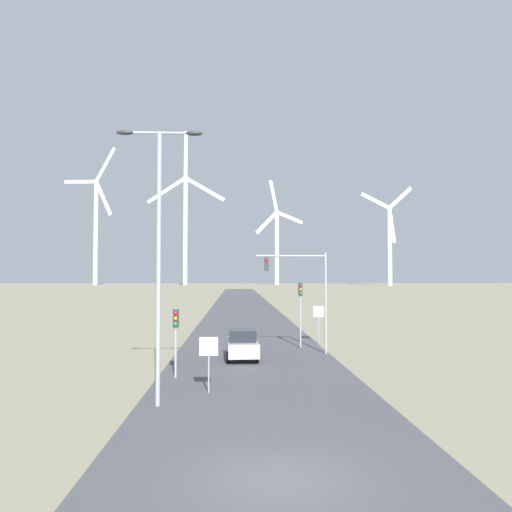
{
  "coord_description": "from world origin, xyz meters",
  "views": [
    {
      "loc": [
        -1.07,
        -12.7,
        5.12
      ],
      "look_at": [
        0.0,
        14.35,
        6.15
      ],
      "focal_mm": 35.0,
      "sensor_mm": 36.0,
      "label": 1
    }
  ],
  "objects_px": {
    "wind_turbine_right": "(390,237)",
    "wind_turbine_left": "(185,219)",
    "wind_turbine_far_left": "(96,222)",
    "traffic_light_post_near_right": "(300,301)",
    "stop_sign_near": "(209,354)",
    "streetlamp": "(159,234)",
    "stop_sign_far": "(319,317)",
    "wind_turbine_center": "(277,239)",
    "traffic_light_post_near_left": "(176,327)",
    "traffic_light_mast_overhead": "(302,282)",
    "car_approaching": "(242,344)"
  },
  "relations": [
    {
      "from": "traffic_light_post_near_right",
      "to": "wind_turbine_left",
      "type": "distance_m",
      "value": 224.49
    },
    {
      "from": "stop_sign_far",
      "to": "car_approaching",
      "type": "relative_size",
      "value": 0.66
    },
    {
      "from": "car_approaching",
      "to": "wind_turbine_far_left",
      "type": "distance_m",
      "value": 244.43
    },
    {
      "from": "traffic_light_post_near_right",
      "to": "car_approaching",
      "type": "bearing_deg",
      "value": -131.82
    },
    {
      "from": "traffic_light_post_near_left",
      "to": "traffic_light_post_near_right",
      "type": "bearing_deg",
      "value": 52.6
    },
    {
      "from": "traffic_light_post_near_left",
      "to": "car_approaching",
      "type": "height_order",
      "value": "traffic_light_post_near_left"
    },
    {
      "from": "car_approaching",
      "to": "wind_turbine_center",
      "type": "height_order",
      "value": "wind_turbine_center"
    },
    {
      "from": "traffic_light_post_near_right",
      "to": "wind_turbine_right",
      "type": "bearing_deg",
      "value": 71.08
    },
    {
      "from": "wind_turbine_far_left",
      "to": "wind_turbine_left",
      "type": "xyz_separation_m",
      "value": [
        47.01,
        -6.05,
        1.3
      ]
    },
    {
      "from": "wind_turbine_center",
      "to": "wind_turbine_right",
      "type": "relative_size",
      "value": 1.11
    },
    {
      "from": "stop_sign_near",
      "to": "wind_turbine_right",
      "type": "height_order",
      "value": "wind_turbine_right"
    },
    {
      "from": "wind_turbine_far_left",
      "to": "wind_turbine_left",
      "type": "height_order",
      "value": "wind_turbine_left"
    },
    {
      "from": "wind_turbine_right",
      "to": "wind_turbine_left",
      "type": "bearing_deg",
      "value": 172.31
    },
    {
      "from": "wind_turbine_far_left",
      "to": "traffic_light_post_near_right",
      "type": "bearing_deg",
      "value": -71.08
    },
    {
      "from": "wind_turbine_right",
      "to": "traffic_light_post_near_left",
      "type": "bearing_deg",
      "value": -109.9
    },
    {
      "from": "stop_sign_far",
      "to": "wind_turbine_left",
      "type": "distance_m",
      "value": 222.36
    },
    {
      "from": "traffic_light_mast_overhead",
      "to": "wind_turbine_right",
      "type": "relative_size",
      "value": 0.13
    },
    {
      "from": "traffic_light_post_near_left",
      "to": "traffic_light_mast_overhead",
      "type": "bearing_deg",
      "value": 44.66
    },
    {
      "from": "wind_turbine_right",
      "to": "stop_sign_far",
      "type": "bearing_deg",
      "value": -108.72
    },
    {
      "from": "streetlamp",
      "to": "wind_turbine_right",
      "type": "xyz_separation_m",
      "value": [
        78.43,
        221.81,
        17.08
      ]
    },
    {
      "from": "traffic_light_post_near_left",
      "to": "traffic_light_post_near_right",
      "type": "relative_size",
      "value": 0.75
    },
    {
      "from": "traffic_light_mast_overhead",
      "to": "traffic_light_post_near_left",
      "type": "bearing_deg",
      "value": -135.34
    },
    {
      "from": "traffic_light_post_near_left",
      "to": "stop_sign_far",
      "type": "bearing_deg",
      "value": 53.42
    },
    {
      "from": "traffic_light_mast_overhead",
      "to": "wind_turbine_left",
      "type": "bearing_deg",
      "value": 97.76
    },
    {
      "from": "traffic_light_post_near_right",
      "to": "wind_turbine_far_left",
      "type": "bearing_deg",
      "value": 108.92
    },
    {
      "from": "wind_turbine_far_left",
      "to": "streetlamp",
      "type": "bearing_deg",
      "value": -73.84
    },
    {
      "from": "traffic_light_mast_overhead",
      "to": "stop_sign_near",
      "type": "bearing_deg",
      "value": -117.65
    },
    {
      "from": "stop_sign_near",
      "to": "wind_turbine_right",
      "type": "relative_size",
      "value": 0.05
    },
    {
      "from": "stop_sign_near",
      "to": "wind_turbine_center",
      "type": "bearing_deg",
      "value": 84.63
    },
    {
      "from": "streetlamp",
      "to": "wind_turbine_center",
      "type": "relative_size",
      "value": 0.2
    },
    {
      "from": "streetlamp",
      "to": "traffic_light_mast_overhead",
      "type": "bearing_deg",
      "value": 59.62
    },
    {
      "from": "wind_turbine_left",
      "to": "wind_turbine_center",
      "type": "distance_m",
      "value": 49.08
    },
    {
      "from": "streetlamp",
      "to": "traffic_light_post_near_left",
      "type": "bearing_deg",
      "value": 89.51
    },
    {
      "from": "traffic_light_post_near_right",
      "to": "car_approaching",
      "type": "xyz_separation_m",
      "value": [
        -4.15,
        -4.64,
        -2.4
      ]
    },
    {
      "from": "wind_turbine_center",
      "to": "wind_turbine_right",
      "type": "height_order",
      "value": "wind_turbine_center"
    },
    {
      "from": "streetlamp",
      "to": "wind_turbine_right",
      "type": "relative_size",
      "value": 0.22
    },
    {
      "from": "wind_turbine_far_left",
      "to": "wind_turbine_center",
      "type": "height_order",
      "value": "wind_turbine_far_left"
    },
    {
      "from": "streetlamp",
      "to": "stop_sign_far",
      "type": "height_order",
      "value": "streetlamp"
    },
    {
      "from": "stop_sign_near",
      "to": "stop_sign_far",
      "type": "xyz_separation_m",
      "value": [
        7.44,
        15.76,
        0.24
      ]
    },
    {
      "from": "stop_sign_near",
      "to": "stop_sign_far",
      "type": "height_order",
      "value": "stop_sign_far"
    },
    {
      "from": "wind_turbine_center",
      "to": "traffic_light_post_near_right",
      "type": "bearing_deg",
      "value": -94.25
    },
    {
      "from": "streetlamp",
      "to": "traffic_light_post_near_right",
      "type": "bearing_deg",
      "value": 63.48
    },
    {
      "from": "wind_turbine_left",
      "to": "wind_turbine_right",
      "type": "distance_m",
      "value": 102.83
    },
    {
      "from": "streetlamp",
      "to": "stop_sign_near",
      "type": "relative_size",
      "value": 4.51
    },
    {
      "from": "wind_turbine_far_left",
      "to": "wind_turbine_right",
      "type": "xyz_separation_m",
      "value": [
        148.43,
        -19.74,
        -8.75
      ]
    },
    {
      "from": "stop_sign_far",
      "to": "wind_turbine_right",
      "type": "distance_m",
      "value": 216.47
    },
    {
      "from": "wind_turbine_far_left",
      "to": "wind_turbine_right",
      "type": "height_order",
      "value": "wind_turbine_far_left"
    },
    {
      "from": "wind_turbine_left",
      "to": "traffic_light_post_near_left",
      "type": "bearing_deg",
      "value": -84.28
    },
    {
      "from": "traffic_light_post_near_left",
      "to": "wind_turbine_left",
      "type": "xyz_separation_m",
      "value": [
        -23.04,
        230.16,
        31.39
      ]
    },
    {
      "from": "traffic_light_mast_overhead",
      "to": "wind_turbine_right",
      "type": "distance_m",
      "value": 221.76
    }
  ]
}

